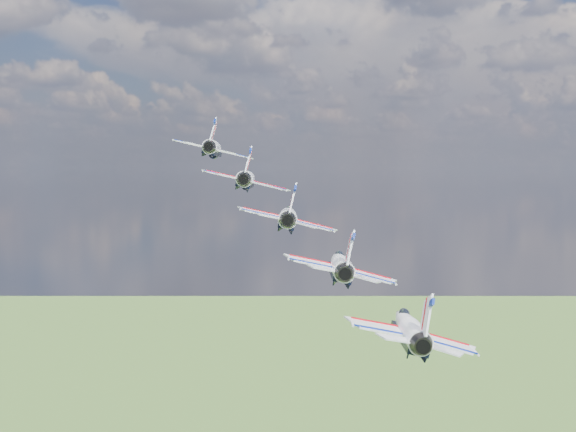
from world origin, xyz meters
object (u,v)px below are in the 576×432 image
at_px(jet_1, 247,178).
at_px(jet_3, 340,264).
at_px(jet_4, 409,327).
at_px(jet_0, 214,148).
at_px(jet_2, 288,216).

bearing_deg(jet_1, jet_3, -64.80).
bearing_deg(jet_4, jet_1, 115.20).
xyz_separation_m(jet_0, jet_3, (24.01, -21.74, -10.84)).
distance_m(jet_2, jet_3, 11.38).
distance_m(jet_2, jet_4, 22.77).
distance_m(jet_1, jet_3, 22.77).
bearing_deg(jet_2, jet_3, -64.80).
bearing_deg(jet_3, jet_0, 115.20).
relative_size(jet_0, jet_1, 1.00).
bearing_deg(jet_3, jet_2, 115.20).
height_order(jet_0, jet_3, jet_0).
bearing_deg(jet_3, jet_1, 115.20).
height_order(jet_0, jet_2, jet_0).
bearing_deg(jet_1, jet_0, 115.20).
bearing_deg(jet_2, jet_0, 115.20).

